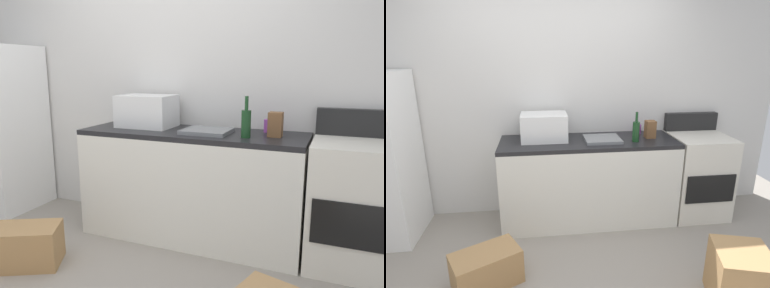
{
  "view_description": "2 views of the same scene",
  "coord_description": "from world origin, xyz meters",
  "views": [
    {
      "loc": [
        1.4,
        -1.49,
        1.4
      ],
      "look_at": [
        0.4,
        0.94,
        0.85
      ],
      "focal_mm": 34.5,
      "sensor_mm": 36.0,
      "label": 1
    },
    {
      "loc": [
        -0.19,
        -1.79,
        1.79
      ],
      "look_at": [
        0.15,
        0.88,
        0.96
      ],
      "focal_mm": 28.9,
      "sensor_mm": 36.0,
      "label": 2
    }
  ],
  "objects": [
    {
      "name": "wine_bottle",
      "position": [
        0.76,
        1.09,
        1.01
      ],
      "size": [
        0.07,
        0.07,
        0.3
      ],
      "color": "#193F1E",
      "rests_on": "kitchen_counter"
    },
    {
      "name": "kitchen_counter",
      "position": [
        0.3,
        1.2,
        0.45
      ],
      "size": [
        1.8,
        0.6,
        0.9
      ],
      "color": "silver",
      "rests_on": "ground_plane"
    },
    {
      "name": "cardboard_box_small",
      "position": [
        1.19,
        -0.12,
        0.22
      ],
      "size": [
        0.47,
        0.49,
        0.44
      ],
      "primitive_type": "cube",
      "rotation": [
        0.0,
        0.0,
        -0.29
      ],
      "color": "#A37A4C",
      "rests_on": "ground_plane"
    },
    {
      "name": "microwave",
      "position": [
        -0.15,
        1.27,
        1.04
      ],
      "size": [
        0.46,
        0.34,
        0.27
      ],
      "primitive_type": "cube",
      "color": "white",
      "rests_on": "kitchen_counter"
    },
    {
      "name": "coffee_mug",
      "position": [
        0.87,
        1.39,
        0.95
      ],
      "size": [
        0.08,
        0.08,
        0.1
      ],
      "primitive_type": "cylinder",
      "color": "purple",
      "rests_on": "kitchen_counter"
    },
    {
      "name": "cardboard_box_large",
      "position": [
        -0.65,
        0.31,
        0.15
      ],
      "size": [
        0.59,
        0.5,
        0.29
      ],
      "primitive_type": "cube",
      "rotation": [
        0.0,
        0.0,
        0.48
      ],
      "color": "#A37A4C",
      "rests_on": "ground_plane"
    },
    {
      "name": "sink_basin",
      "position": [
        0.43,
        1.16,
        0.92
      ],
      "size": [
        0.36,
        0.32,
        0.03
      ],
      "primitive_type": "cube",
      "color": "slate",
      "rests_on": "kitchen_counter"
    },
    {
      "name": "wall_back",
      "position": [
        0.0,
        1.55,
        1.3
      ],
      "size": [
        5.0,
        0.1,
        2.6
      ],
      "primitive_type": "cube",
      "color": "silver",
      "rests_on": "ground_plane"
    },
    {
      "name": "stove_oven",
      "position": [
        1.52,
        1.21,
        0.47
      ],
      "size": [
        0.6,
        0.61,
        1.1
      ],
      "color": "silver",
      "rests_on": "ground_plane"
    },
    {
      "name": "knife_block",
      "position": [
        0.95,
        1.21,
        0.99
      ],
      "size": [
        0.1,
        0.1,
        0.18
      ],
      "primitive_type": "cube",
      "color": "brown",
      "rests_on": "kitchen_counter"
    }
  ]
}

